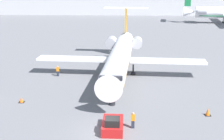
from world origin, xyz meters
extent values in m
plane|color=slate|center=(0.00, 0.00, 0.00)|extent=(600.00, 600.00, 0.00)
cylinder|color=white|center=(0.81, 18.61, 3.21)|extent=(4.45, 24.44, 3.11)
cone|color=white|center=(0.07, 5.24, 3.21)|extent=(3.24, 2.65, 3.11)
cube|color=black|center=(0.12, 6.23, 3.75)|extent=(2.67, 0.85, 0.44)
cone|color=white|center=(1.58, 32.45, 3.21)|extent=(2.98, 3.57, 2.80)
cube|color=orange|center=(0.81, 18.61, 2.20)|extent=(4.00, 22.00, 0.20)
cube|color=white|center=(8.19, 19.42, 2.51)|extent=(11.66, 3.16, 0.36)
cube|color=white|center=(-6.43, 20.23, 2.51)|extent=(11.66, 3.16, 0.36)
cylinder|color=#ADADB7|center=(3.75, 28.68, 3.60)|extent=(2.00, 3.40, 1.82)
cylinder|color=#ADADB7|center=(-0.99, 28.94, 3.60)|extent=(2.00, 3.40, 1.82)
cube|color=orange|center=(1.62, 33.14, 7.11)|extent=(0.36, 2.21, 4.69)
cube|color=white|center=(1.62, 33.14, 9.45)|extent=(8.52, 2.26, 0.20)
cylinder|color=black|center=(0.19, 7.48, 0.83)|extent=(0.24, 0.24, 1.66)
cylinder|color=black|center=(0.19, 7.48, 0.20)|extent=(0.80, 0.80, 0.40)
cylinder|color=black|center=(-1.10, 20.54, 0.83)|extent=(0.24, 0.24, 1.66)
cylinder|color=black|center=(-1.10, 20.54, 0.20)|extent=(0.80, 0.80, 0.40)
cylinder|color=black|center=(2.93, 20.32, 0.83)|extent=(0.24, 0.24, 1.66)
cylinder|color=black|center=(2.93, 20.32, 0.20)|extent=(0.80, 0.80, 0.40)
cube|color=#B21919|center=(0.60, 0.92, 0.46)|extent=(2.06, 3.71, 0.91)
cube|color=black|center=(0.60, 0.11, 1.26)|extent=(1.44, 1.34, 0.70)
cube|color=black|center=(0.60, 2.70, 0.32)|extent=(1.85, 0.30, 0.55)
cube|color=#232838|center=(2.61, 1.41, 0.41)|extent=(0.32, 0.20, 0.82)
cube|color=orange|center=(2.61, 1.41, 1.15)|extent=(0.40, 0.24, 0.65)
sphere|color=tan|center=(2.61, 1.41, 1.59)|extent=(0.24, 0.24, 0.24)
cube|color=#232838|center=(-8.85, 18.90, 0.40)|extent=(0.32, 0.20, 0.81)
cube|color=orange|center=(-8.85, 18.90, 1.12)|extent=(0.40, 0.24, 0.64)
sphere|color=tan|center=(-8.85, 18.90, 1.56)|extent=(0.23, 0.23, 0.23)
cube|color=black|center=(-10.92, 7.74, 0.02)|extent=(0.67, 0.67, 0.04)
cone|color=orange|center=(-10.92, 7.74, 0.35)|extent=(0.48, 0.48, 0.62)
cube|color=black|center=(10.92, 4.94, 0.02)|extent=(0.68, 0.68, 0.04)
cone|color=orange|center=(10.92, 4.94, 0.43)|extent=(0.48, 0.48, 0.79)
cone|color=white|center=(24.13, 87.04, 3.96)|extent=(4.66, 3.99, 3.47)
cube|color=white|center=(37.96, 93.79, 3.09)|extent=(4.87, 13.41, 0.36)
cylinder|color=#ADADB7|center=(28.49, 89.33, 4.44)|extent=(3.23, 2.37, 2.00)
cylinder|color=#ADADB7|center=(27.76, 83.72, 4.44)|extent=(3.23, 2.37, 2.00)
cylinder|color=black|center=(36.59, 87.95, 1.02)|extent=(0.24, 0.24, 2.03)
cylinder|color=black|center=(36.59, 87.95, 0.20)|extent=(0.80, 0.80, 0.40)
camera|label=1|loc=(1.92, -27.33, 14.20)|focal=50.00mm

